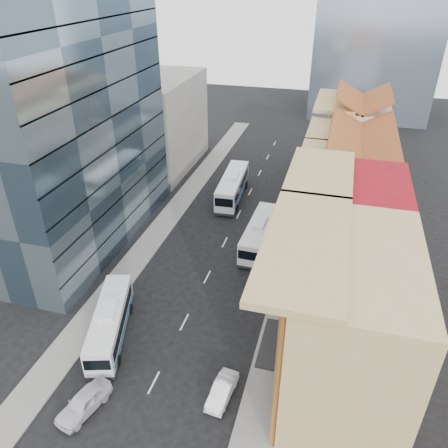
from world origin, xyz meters
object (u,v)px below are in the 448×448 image
(sedan_left, at_px, (84,402))
(office_tower, at_px, (60,112))
(shophouse_tan, at_px, (351,324))
(bus_left_far, at_px, (232,186))
(sedan_right, at_px, (222,391))
(bus_right, at_px, (259,233))
(bus_left_near, at_px, (110,322))

(sedan_left, bearing_deg, office_tower, 136.62)
(shophouse_tan, xyz_separation_m, sedan_left, (-17.88, -7.55, -5.23))
(shophouse_tan, bearing_deg, bus_left_far, 119.42)
(shophouse_tan, height_order, office_tower, office_tower)
(office_tower, distance_m, sedan_right, 32.08)
(shophouse_tan, distance_m, office_tower, 35.19)
(office_tower, bearing_deg, bus_right, 9.11)
(office_tower, bearing_deg, sedan_right, -38.35)
(shophouse_tan, height_order, bus_left_near, shophouse_tan)
(office_tower, relative_size, bus_right, 2.87)
(office_tower, xyz_separation_m, bus_right, (21.00, 3.37, -13.32))
(bus_left_far, bearing_deg, bus_right, -64.83)
(shophouse_tan, distance_m, sedan_left, 20.10)
(shophouse_tan, distance_m, bus_left_far, 32.84)
(bus_left_near, height_order, sedan_left, bus_left_near)
(bus_right, height_order, sedan_right, bus_right)
(shophouse_tan, relative_size, bus_left_near, 1.39)
(bus_left_far, bearing_deg, sedan_right, -80.31)
(bus_right, distance_m, sedan_left, 26.15)
(shophouse_tan, relative_size, sedan_left, 3.08)
(shophouse_tan, bearing_deg, bus_left_near, -179.14)
(shophouse_tan, xyz_separation_m, bus_left_near, (-19.50, -0.29, -4.38))
(shophouse_tan, bearing_deg, sedan_left, -157.11)
(shophouse_tan, xyz_separation_m, sedan_right, (-8.50, -3.80, -5.36))
(office_tower, bearing_deg, shophouse_tan, -24.30)
(sedan_right, bearing_deg, shophouse_tan, 30.41)
(office_tower, xyz_separation_m, bus_left_far, (15.00, 14.37, -13.14))
(office_tower, height_order, bus_right, office_tower)
(bus_left_near, bearing_deg, bus_right, 44.56)
(bus_left_near, xyz_separation_m, bus_right, (9.50, 17.66, 0.06))
(bus_left_near, bearing_deg, office_tower, 111.65)
(bus_left_near, relative_size, bus_right, 0.97)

